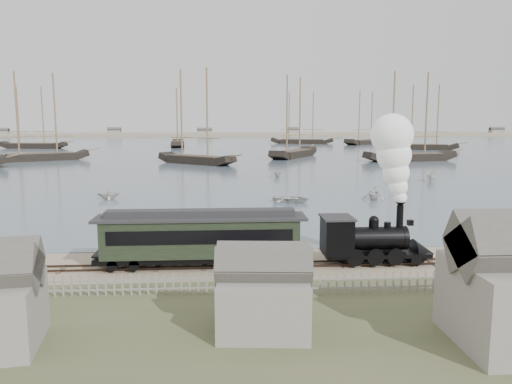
{
  "coord_description": "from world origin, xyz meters",
  "views": [
    {
      "loc": [
        0.26,
        -33.21,
        9.43
      ],
      "look_at": [
        2.93,
        7.28,
        3.5
      ],
      "focal_mm": 35.0,
      "sensor_mm": 36.0,
      "label": 1
    }
  ],
  "objects": [
    {
      "name": "ground",
      "position": [
        0.0,
        0.0,
        0.0
      ],
      "size": [
        600.0,
        600.0,
        0.0
      ],
      "primitive_type": "plane",
      "color": "tan",
      "rests_on": "ground"
    },
    {
      "name": "harbor_water",
      "position": [
        0.0,
        170.0,
        0.03
      ],
      "size": [
        600.0,
        336.0,
        0.06
      ],
      "primitive_type": "cube",
      "color": "#4C5B6C",
      "rests_on": "ground"
    },
    {
      "name": "rail_track",
      "position": [
        0.0,
        -2.0,
        0.04
      ],
      "size": [
        120.0,
        1.8,
        0.16
      ],
      "color": "#33231C",
      "rests_on": "ground"
    },
    {
      "name": "picket_fence_west",
      "position": [
        -6.5,
        -7.0,
        0.0
      ],
      "size": [
        19.0,
        0.1,
        1.2
      ],
      "primitive_type": null,
      "color": "gray",
      "rests_on": "ground"
    },
    {
      "name": "picket_fence_east",
      "position": [
        12.5,
        -7.5,
        0.0
      ],
      "size": [
        15.0,
        0.1,
        1.2
      ],
      "primitive_type": null,
      "color": "gray",
      "rests_on": "ground"
    },
    {
      "name": "shed_mid",
      "position": [
        2.0,
        -12.0,
        0.0
      ],
      "size": [
        4.0,
        3.5,
        3.6
      ],
      "primitive_type": null,
      "color": "gray",
      "rests_on": "ground"
    },
    {
      "name": "far_spit",
      "position": [
        0.0,
        250.0,
        0.0
      ],
      "size": [
        500.0,
        20.0,
        1.8
      ],
      "primitive_type": "cube",
      "color": "tan",
      "rests_on": "ground"
    },
    {
      "name": "locomotive",
      "position": [
        10.98,
        -2.0,
        4.36
      ],
      "size": [
        7.58,
        2.83,
        9.44
      ],
      "color": "black",
      "rests_on": "ground"
    },
    {
      "name": "passenger_coach",
      "position": [
        -1.19,
        -2.0,
        2.05
      ],
      "size": [
        13.34,
        2.57,
        3.24
      ],
      "color": "black",
      "rests_on": "ground"
    },
    {
      "name": "rowboat_1",
      "position": [
        -13.32,
        26.08,
        0.75
      ],
      "size": [
        2.49,
        2.81,
        1.38
      ],
      "primitive_type": "imported",
      "rotation": [
        0.0,
        0.0,
        1.66
      ],
      "color": "beige",
      "rests_on": "harbor_water"
    },
    {
      "name": "rowboat_2",
      "position": [
        0.35,
        8.36,
        0.67
      ],
      "size": [
        3.18,
        1.3,
        1.21
      ],
      "primitive_type": "imported",
      "rotation": [
        0.0,
        0.0,
        3.1
      ],
      "color": "beige",
      "rests_on": "harbor_water"
    },
    {
      "name": "rowboat_3",
      "position": [
        7.91,
        22.38,
        0.49
      ],
      "size": [
        4.0,
        4.8,
        0.86
      ],
      "primitive_type": "imported",
      "rotation": [
        0.0,
        0.0,
        1.28
      ],
      "color": "beige",
      "rests_on": "harbor_water"
    },
    {
      "name": "rowboat_4",
      "position": [
        17.93,
        23.72,
        0.85
      ],
      "size": [
        3.85,
        3.68,
        1.57
      ],
      "primitive_type": "imported",
      "rotation": [
        0.0,
        0.0,
        5.8
      ],
      "color": "beige",
      "rests_on": "harbor_water"
    },
    {
      "name": "rowboat_5",
      "position": [
        31.82,
        40.5,
        0.75
      ],
      "size": [
        3.81,
        2.39,
        1.38
      ],
      "primitive_type": "imported",
      "rotation": [
        0.0,
        0.0,
        2.83
      ],
      "color": "beige",
      "rests_on": "harbor_water"
    },
    {
      "name": "rowboat_7",
      "position": [
        9.09,
        47.49,
        0.87
      ],
      "size": [
        3.27,
        2.88,
        1.62
      ],
      "primitive_type": "imported",
      "rotation": [
        0.0,
        0.0,
        6.2
      ],
      "color": "beige",
      "rests_on": "harbor_water"
    },
    {
      "name": "schooner_1",
      "position": [
        -41.38,
        83.65,
        10.06
      ],
      "size": [
        20.65,
        14.16,
        20.0
      ],
      "primitive_type": null,
      "rotation": [
        0.0,
        0.0,
        0.5
      ],
      "color": "black",
      "rests_on": "harbor_water"
    },
    {
      "name": "schooner_2",
      "position": [
        -5.49,
        73.07,
        10.06
      ],
      "size": [
        17.58,
        15.81,
        20.0
      ],
      "primitive_type": null,
      "rotation": [
        0.0,
        0.0,
        -0.7
      ],
      "color": "black",
      "rests_on": "harbor_water"
    },
    {
      "name": "schooner_3",
      "position": [
        17.83,
        89.87,
        10.06
      ],
      "size": [
        15.08,
        20.66,
        20.0
      ],
      "primitive_type": null,
      "rotation": [
        0.0,
        0.0,
        1.03
      ],
      "color": "black",
      "rests_on": "harbor_water"
    },
    {
      "name": "schooner_4",
      "position": [
        42.55,
        77.22,
        10.06
      ],
      "size": [
        22.27,
        9.14,
        20.0
      ],
      "primitive_type": null,
      "rotation": [
        0.0,
        0.0,
        0.2
      ],
      "color": "black",
      "rests_on": "harbor_water"
    },
    {
      "name": "schooner_5",
      "position": [
        62.61,
        117.58,
        10.06
      ],
      "size": [
        19.94,
        10.14,
        20.0
      ],
      "primitive_type": null,
      "rotation": [
        0.0,
        0.0,
        -0.3
      ],
      "color": "black",
      "rests_on": "harbor_water"
    },
    {
      "name": "schooner_6",
      "position": [
        -61.25,
        133.53,
        10.06
      ],
      "size": [
        21.81,
        7.75,
        20.0
      ],
      "primitive_type": null,
      "rotation": [
        0.0,
        0.0,
        -0.13
      ],
      "color": "black",
      "rests_on": "harbor_water"
    },
    {
      "name": "schooner_7",
      "position": [
        -15.45,
        141.63,
        10.06
      ],
      "size": [
        6.44,
        21.2,
        20.0
      ],
      "primitive_type": null,
      "rotation": [
        0.0,
        0.0,
        1.65
      ],
      "color": "black",
      "rests_on": "harbor_water"
    },
    {
      "name": "schooner_8",
      "position": [
        30.7,
        158.58,
        10.06
      ],
      "size": [
        24.53,
        11.11,
        20.0
      ],
      "primitive_type": null,
      "rotation": [
        0.0,
        0.0,
        -0.24
      ],
      "color": "black",
      "rests_on": "harbor_water"
    },
    {
      "name": "schooner_9",
      "position": [
        54.08,
        152.95,
        10.06
      ],
      "size": [
        20.46,
        19.57,
        20.0
      ],
      "primitive_type": null,
      "rotation": [
        0.0,
        0.0,
        0.75
      ],
      "color": "black",
      "rests_on": "harbor_water"
    }
  ]
}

